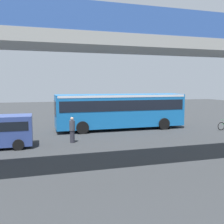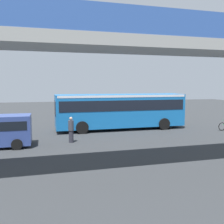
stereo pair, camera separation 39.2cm
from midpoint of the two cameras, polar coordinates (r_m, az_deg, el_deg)
ground at (r=23.06m, az=1.34°, el=-3.84°), size 80.00×80.00×0.00m
city_bus at (r=22.75m, az=2.43°, el=0.81°), size 11.54×2.85×3.15m
pedestrian at (r=17.74m, az=-8.58°, el=-4.01°), size 0.38×0.38×1.79m
traffic_sign at (r=25.96m, az=-4.81°, el=1.47°), size 0.08×0.60×2.80m
lane_dash_leftmost at (r=27.23m, az=7.60°, el=-2.35°), size 2.00×0.20×0.01m
lane_dash_left at (r=25.96m, az=-0.58°, el=-2.71°), size 2.00×0.20×0.01m
lane_dash_centre at (r=25.26m, az=-9.41°, el=-3.04°), size 2.00×0.20×0.01m
pedestrian_overpass at (r=12.75m, az=15.73°, el=11.76°), size 27.00×2.60×7.11m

